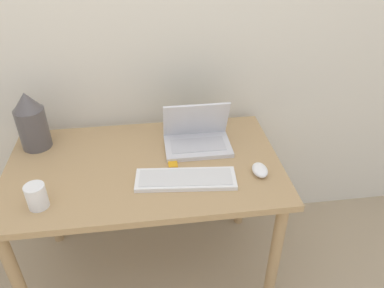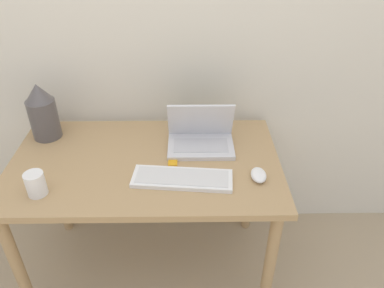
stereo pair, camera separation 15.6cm
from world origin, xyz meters
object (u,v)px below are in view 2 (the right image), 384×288
object	(u,v)px
mug	(36,184)
mouse	(259,175)
keyboard	(182,178)
vase	(42,112)
laptop	(201,137)
mp3_player	(173,161)

from	to	relation	value
mug	mouse	bearing A→B (deg)	5.32
keyboard	mouse	xyz separation A→B (m)	(0.31, 0.01, 0.01)
mouse	vase	distance (m)	1.02
vase	mug	distance (m)	0.43
mug	laptop	bearing A→B (deg)	26.92
mouse	mug	xyz separation A→B (m)	(-0.87, -0.08, 0.03)
laptop	mp3_player	xyz separation A→B (m)	(-0.12, -0.13, -0.04)
keyboard	mp3_player	xyz separation A→B (m)	(-0.04, 0.12, -0.01)
mug	mp3_player	bearing A→B (deg)	20.74
mouse	laptop	bearing A→B (deg)	133.02
laptop	vase	bearing A→B (deg)	172.97
vase	mug	size ratio (longest dim) A/B	2.81
mouse	mug	bearing A→B (deg)	-174.68
laptop	vase	size ratio (longest dim) A/B	1.10
keyboard	vase	distance (m)	0.74
vase	mp3_player	xyz separation A→B (m)	(0.61, -0.22, -0.13)
laptop	keyboard	bearing A→B (deg)	-108.08
keyboard	mouse	distance (m)	0.31
laptop	mp3_player	distance (m)	0.18
vase	mp3_player	distance (m)	0.66
mouse	keyboard	bearing A→B (deg)	-178.50
keyboard	mug	xyz separation A→B (m)	(-0.56, -0.07, 0.04)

